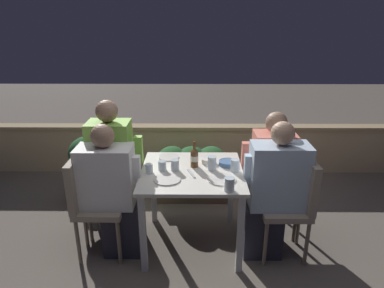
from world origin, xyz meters
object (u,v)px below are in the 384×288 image
at_px(person_blue_shirt, 273,192).
at_px(potted_plant, 89,164).
at_px(person_coral_top, 268,176).
at_px(beer_bottle, 194,157).
at_px(chair_left_far, 96,183).
at_px(chair_right_far, 289,182).
at_px(person_white_polo, 112,192).
at_px(chair_right_near, 296,198).
at_px(person_green_blouse, 116,171).
at_px(chair_left_near, 89,196).

relative_size(person_blue_shirt, potted_plant, 1.52).
relative_size(person_coral_top, beer_bottle, 5.24).
distance_m(chair_left_far, potted_plant, 0.61).
bearing_deg(person_blue_shirt, chair_right_far, 54.24).
relative_size(chair_left_far, person_coral_top, 0.74).
relative_size(person_white_polo, potted_plant, 1.49).
relative_size(chair_right_near, beer_bottle, 3.90).
distance_m(chair_left_far, person_green_blouse, 0.23).
xyz_separation_m(chair_left_far, beer_bottle, (0.90, -0.04, 0.27)).
height_order(person_coral_top, beer_bottle, person_coral_top).
distance_m(person_green_blouse, person_blue_shirt, 1.39).
bearing_deg(person_blue_shirt, person_green_blouse, 169.29).
bearing_deg(chair_left_far, person_white_polo, -49.60).
xyz_separation_m(chair_right_near, person_coral_top, (-0.18, 0.29, 0.06)).
height_order(person_white_polo, person_green_blouse, person_green_blouse).
xyz_separation_m(person_white_polo, person_coral_top, (1.36, 0.28, 0.02)).
relative_size(person_green_blouse, chair_right_near, 1.46).
bearing_deg(beer_bottle, person_green_blouse, 176.75).
bearing_deg(person_green_blouse, person_blue_shirt, -10.71).
height_order(person_white_polo, chair_right_far, person_white_polo).
distance_m(person_coral_top, beer_bottle, 0.71).
bearing_deg(person_blue_shirt, chair_right_near, 0.00).
xyz_separation_m(person_green_blouse, chair_right_near, (1.56, -0.26, -0.12)).
relative_size(chair_right_near, person_coral_top, 0.74).
distance_m(person_green_blouse, chair_right_far, 1.58).
xyz_separation_m(person_blue_shirt, person_coral_top, (0.02, 0.29, 0.01)).
bearing_deg(potted_plant, chair_left_far, -67.56).
xyz_separation_m(person_green_blouse, potted_plant, (-0.42, 0.56, -0.18)).
relative_size(person_coral_top, potted_plant, 1.52).
distance_m(person_green_blouse, person_coral_top, 1.38).
xyz_separation_m(chair_left_near, beer_bottle, (0.89, 0.21, 0.27)).
height_order(person_green_blouse, chair_right_far, person_green_blouse).
height_order(person_coral_top, potted_plant, person_coral_top).
xyz_separation_m(chair_right_near, potted_plant, (-1.98, 0.82, -0.06)).
distance_m(person_white_polo, potted_plant, 0.93).
height_order(chair_left_far, person_coral_top, person_coral_top).
distance_m(person_white_polo, person_blue_shirt, 1.34).
bearing_deg(person_white_polo, person_blue_shirt, -0.45).
height_order(person_green_blouse, person_coral_top, person_green_blouse).
xyz_separation_m(chair_left_far, potted_plant, (-0.23, 0.56, -0.06)).
xyz_separation_m(chair_left_near, chair_right_far, (1.75, 0.28, 0.00)).
bearing_deg(beer_bottle, person_white_polo, -163.28).
height_order(chair_left_near, person_coral_top, person_coral_top).
bearing_deg(beer_bottle, chair_right_near, -14.37).
bearing_deg(person_blue_shirt, chair_left_far, 170.58).
bearing_deg(potted_plant, person_blue_shirt, -24.59).
bearing_deg(person_coral_top, beer_bottle, -173.45).
bearing_deg(chair_right_far, potted_plant, 165.35).
relative_size(chair_left_near, potted_plant, 1.13).
height_order(chair_left_near, person_white_polo, person_white_polo).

